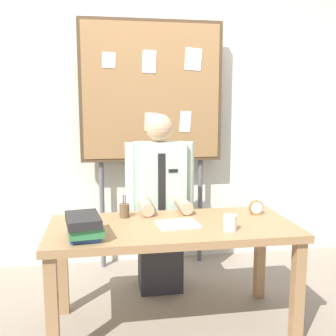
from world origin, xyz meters
TOP-DOWN VIEW (x-y plane):
  - ground_plane at (0.00, 0.00)m, footprint 12.00×12.00m
  - back_wall at (0.00, 1.28)m, footprint 6.40×0.08m
  - desk at (0.00, 0.00)m, footprint 1.62×0.73m
  - person at (0.00, 0.58)m, footprint 0.55×0.56m
  - bulletin_board at (0.00, 1.07)m, footprint 1.28×0.09m
  - book_stack at (-0.56, -0.18)m, footprint 0.24×0.32m
  - open_notebook at (0.03, -0.02)m, footprint 0.28×0.24m
  - desk_clock at (0.64, 0.14)m, footprint 0.10×0.04m
  - coffee_mug at (0.33, -0.18)m, footprint 0.08×0.08m
  - pen_holder at (-0.30, 0.22)m, footprint 0.07×0.07m

SIDE VIEW (x-z plane):
  - ground_plane at x=0.00m, z-range 0.00..0.00m
  - desk at x=0.00m, z-range 0.27..0.99m
  - person at x=0.00m, z-range -0.05..1.39m
  - open_notebook at x=0.03m, z-range 0.72..0.73m
  - desk_clock at x=0.64m, z-range 0.72..0.82m
  - pen_holder at x=-0.30m, z-range 0.69..0.85m
  - coffee_mug at x=0.33m, z-range 0.72..0.82m
  - book_stack at x=-0.56m, z-range 0.73..0.86m
  - back_wall at x=0.00m, z-range 0.00..2.70m
  - bulletin_board at x=0.00m, z-range 0.47..2.72m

